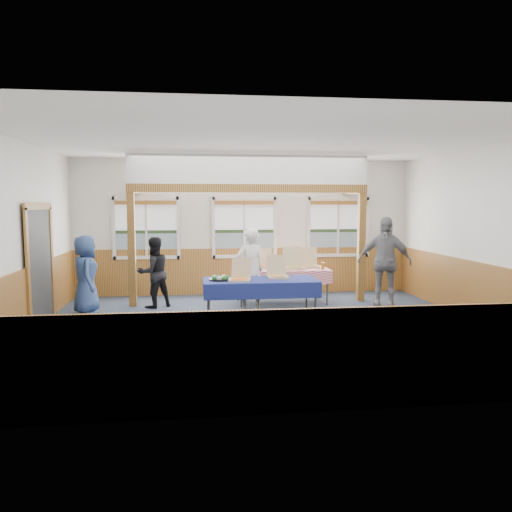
{
  "coord_description": "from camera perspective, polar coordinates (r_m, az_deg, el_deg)",
  "views": [
    {
      "loc": [
        -1.17,
        -8.39,
        2.17
      ],
      "look_at": [
        -0.02,
        1.0,
        1.17
      ],
      "focal_mm": 35.0,
      "sensor_mm": 36.0,
      "label": 1
    }
  ],
  "objects": [
    {
      "name": "wall_left",
      "position": [
        8.87,
        -25.58,
        1.76
      ],
      "size": [
        0.0,
        8.0,
        8.0
      ],
      "primitive_type": "plane",
      "rotation": [
        1.57,
        0.0,
        1.57
      ],
      "color": "silver",
      "rests_on": "floor"
    },
    {
      "name": "veggie_tray",
      "position": [
        9.24,
        -4.13,
        -2.58
      ],
      "size": [
        0.42,
        0.42,
        0.09
      ],
      "color": "black",
      "rests_on": "table_left"
    },
    {
      "name": "wainscot_left",
      "position": [
        8.99,
        -25.13,
        -4.92
      ],
      "size": [
        0.05,
        6.98,
        1.1
      ],
      "primitive_type": "cube",
      "color": "brown",
      "rests_on": "floor"
    },
    {
      "name": "table_left",
      "position": [
        9.32,
        0.49,
        -3.0
      ],
      "size": [
        2.3,
        1.64,
        0.76
      ],
      "rotation": [
        0.0,
        0.0,
        -0.34
      ],
      "color": "#303030",
      "rests_on": "floor"
    },
    {
      "name": "post_left",
      "position": [
        10.81,
        -14.02,
        0.7
      ],
      "size": [
        0.15,
        0.15,
        2.4
      ],
      "primitive_type": "cube",
      "color": "#583113",
      "rests_on": "floor"
    },
    {
      "name": "man_blue",
      "position": [
        10.33,
        -18.88,
        -2.04
      ],
      "size": [
        0.68,
        0.86,
        1.56
      ],
      "primitive_type": "imported",
      "rotation": [
        0.0,
        0.0,
        1.84
      ],
      "color": "#334C81",
      "rests_on": "floor"
    },
    {
      "name": "cased_opening",
      "position": [
        9.76,
        -23.54,
        -1.06
      ],
      "size": [
        0.06,
        1.3,
        2.1
      ],
      "primitive_type": "cube",
      "color": "#303030",
      "rests_on": "wall_left"
    },
    {
      "name": "window_mid",
      "position": [
        11.91,
        -1.34,
        3.66
      ],
      "size": [
        1.56,
        0.1,
        1.46
      ],
      "color": "silver",
      "rests_on": "wall_back"
    },
    {
      "name": "window_right",
      "position": [
        12.35,
        9.36,
        3.66
      ],
      "size": [
        1.56,
        0.1,
        1.46
      ],
      "color": "silver",
      "rests_on": "wall_back"
    },
    {
      "name": "woman_black",
      "position": [
        10.61,
        -11.61,
        -1.85
      ],
      "size": [
        0.9,
        0.85,
        1.48
      ],
      "primitive_type": "imported",
      "rotation": [
        0.0,
        0.0,
        3.68
      ],
      "color": "black",
      "rests_on": "floor"
    },
    {
      "name": "pizza_box_e",
      "position": [
        10.83,
        4.36,
        -1.12
      ],
      "size": [
        0.45,
        0.54,
        0.46
      ],
      "rotation": [
        0.0,
        0.0,
        -0.04
      ],
      "color": "beige",
      "rests_on": "table_right"
    },
    {
      "name": "pizza_box_b",
      "position": [
        9.51,
        2.46,
        -2.12
      ],
      "size": [
        0.39,
        0.47,
        0.42
      ],
      "rotation": [
        0.0,
        0.0,
        -0.02
      ],
      "color": "beige",
      "rests_on": "table_left"
    },
    {
      "name": "pizza_box_c",
      "position": [
        10.66,
        -0.88,
        -1.24
      ],
      "size": [
        0.45,
        0.53,
        0.43
      ],
      "rotation": [
        0.0,
        0.0,
        -0.14
      ],
      "color": "beige",
      "rests_on": "table_right"
    },
    {
      "name": "floor",
      "position": [
        8.74,
        0.94,
        -8.34
      ],
      "size": [
        8.0,
        8.0,
        0.0
      ],
      "primitive_type": "plane",
      "color": "#262D3E",
      "rests_on": "ground"
    },
    {
      "name": "pizza_box_f",
      "position": [
        11.12,
        6.16,
        -0.96
      ],
      "size": [
        0.41,
        0.5,
        0.43
      ],
      "rotation": [
        0.0,
        0.0,
        -0.04
      ],
      "color": "beige",
      "rests_on": "table_right"
    },
    {
      "name": "window_left",
      "position": [
        11.91,
        -12.44,
        3.52
      ],
      "size": [
        1.56,
        0.1,
        1.46
      ],
      "color": "silver",
      "rests_on": "wall_back"
    },
    {
      "name": "table_right",
      "position": [
        10.87,
        2.97,
        -1.73
      ],
      "size": [
        2.2,
        1.58,
        0.76
      ],
      "rotation": [
        0.0,
        0.0,
        0.35
      ],
      "color": "#303030",
      "rests_on": "floor"
    },
    {
      "name": "ceiling",
      "position": [
        8.53,
        0.98,
        12.97
      ],
      "size": [
        8.0,
        8.0,
        0.0
      ],
      "primitive_type": "plane",
      "rotation": [
        3.14,
        0.0,
        0.0
      ],
      "color": "white",
      "rests_on": "wall_back"
    },
    {
      "name": "pizza_box_a",
      "position": [
        9.16,
        -1.84,
        -2.45
      ],
      "size": [
        0.46,
        0.53,
        0.4
      ],
      "rotation": [
        0.0,
        0.0,
        -0.24
      ],
      "color": "beige",
      "rests_on": "table_left"
    },
    {
      "name": "woman_white",
      "position": [
        9.92,
        -0.71,
        -1.65
      ],
      "size": [
        0.72,
        0.59,
        1.69
      ],
      "primitive_type": "imported",
      "rotation": [
        0.0,
        0.0,
        3.49
      ],
      "color": "silver",
      "rests_on": "floor"
    },
    {
      "name": "wainscot_back",
      "position": [
        12.03,
        -1.33,
        -1.72
      ],
      "size": [
        7.98,
        0.05,
        1.1
      ],
      "primitive_type": "cube",
      "color": "brown",
      "rests_on": "floor"
    },
    {
      "name": "post_right",
      "position": [
        11.34,
        11.93,
        0.99
      ],
      "size": [
        0.15,
        0.15,
        2.4
      ],
      "primitive_type": "cube",
      "color": "#583113",
      "rests_on": "floor"
    },
    {
      "name": "wall_back",
      "position": [
        11.96,
        -1.36,
        3.29
      ],
      "size": [
        8.0,
        0.0,
        8.0
      ],
      "primitive_type": "plane",
      "rotation": [
        1.57,
        0.0,
        0.0
      ],
      "color": "silver",
      "rests_on": "floor"
    },
    {
      "name": "cross_beam",
      "position": [
        10.76,
        -0.74,
        7.73
      ],
      "size": [
        5.15,
        0.18,
        0.18
      ],
      "primitive_type": "cube",
      "color": "#583113",
      "rests_on": "post_left"
    },
    {
      "name": "pizza_box_d",
      "position": [
        10.99,
        1.0,
        -1.02
      ],
      "size": [
        0.4,
        0.48,
        0.42
      ],
      "rotation": [
        0.0,
        0.0,
        0.02
      ],
      "color": "beige",
      "rests_on": "table_right"
    },
    {
      "name": "person_grey",
      "position": [
        10.84,
        14.45,
        -0.63
      ],
      "size": [
        1.2,
        0.92,
        1.9
      ],
      "primitive_type": "imported",
      "rotation": [
        0.0,
        0.0,
        -0.47
      ],
      "color": "slate",
      "rests_on": "floor"
    },
    {
      "name": "wall_front",
      "position": [
        5.06,
        6.44,
        -0.46
      ],
      "size": [
        8.0,
        0.0,
        8.0
      ],
      "primitive_type": "plane",
      "rotation": [
        -1.57,
        0.0,
        0.0
      ],
      "color": "silver",
      "rests_on": "floor"
    },
    {
      "name": "wainscot_right",
      "position": [
        9.97,
        24.26,
        -3.86
      ],
      "size": [
        0.05,
        6.98,
        1.1
      ],
      "primitive_type": "cube",
      "color": "brown",
      "rests_on": "floor"
    },
    {
      "name": "wainscot_front",
      "position": [
        5.3,
        6.24,
        -11.78
      ],
      "size": [
        7.98,
        0.05,
        1.1
      ],
      "primitive_type": "cube",
      "color": "brown",
      "rests_on": "floor"
    },
    {
      "name": "drink_glass",
      "position": [
        10.79,
        7.66,
        -1.14
      ],
      "size": [
        0.07,
        0.07,
        0.15
      ],
      "primitive_type": "cylinder",
      "color": "#955F18",
      "rests_on": "table_right"
    },
    {
      "name": "wall_right",
      "position": [
        9.87,
        24.65,
        2.17
      ],
      "size": [
        0.0,
        8.0,
        8.0
      ],
      "primitive_type": "plane",
      "rotation": [
        1.57,
        0.0,
        -1.57
      ],
      "color": "silver",
      "rests_on": "floor"
    }
  ]
}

